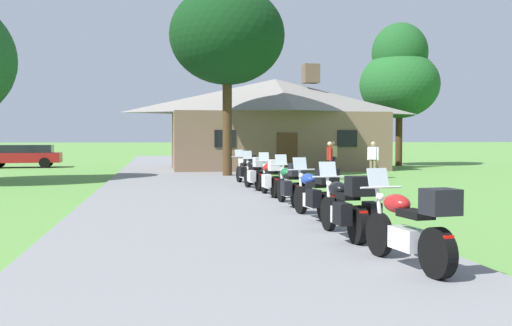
% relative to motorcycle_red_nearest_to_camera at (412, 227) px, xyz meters
% --- Properties ---
extents(ground_plane, '(500.00, 500.00, 0.00)m').
position_rel_motorcycle_red_nearest_to_camera_xyz_m(ground_plane, '(-2.15, 13.89, -0.62)').
color(ground_plane, '#56893D').
extents(asphalt_driveway, '(6.40, 80.00, 0.06)m').
position_rel_motorcycle_red_nearest_to_camera_xyz_m(asphalt_driveway, '(-2.15, 11.89, -0.59)').
color(asphalt_driveway, slate).
rests_on(asphalt_driveway, ground).
extents(motorcycle_red_nearest_to_camera, '(0.74, 2.08, 1.30)m').
position_rel_motorcycle_red_nearest_to_camera_xyz_m(motorcycle_red_nearest_to_camera, '(0.00, 0.00, 0.00)').
color(motorcycle_red_nearest_to_camera, black).
rests_on(motorcycle_red_nearest_to_camera, asphalt_driveway).
extents(motorcycle_black_second_in_row, '(0.77, 2.08, 1.30)m').
position_rel_motorcycle_red_nearest_to_camera_xyz_m(motorcycle_black_second_in_row, '(-0.11, 2.31, -0.01)').
color(motorcycle_black_second_in_row, black).
rests_on(motorcycle_black_second_in_row, asphalt_driveway).
extents(motorcycle_blue_third_in_row, '(0.88, 2.08, 1.30)m').
position_rel_motorcycle_red_nearest_to_camera_xyz_m(motorcycle_blue_third_in_row, '(0.04, 4.79, -0.01)').
color(motorcycle_blue_third_in_row, black).
rests_on(motorcycle_blue_third_in_row, asphalt_driveway).
extents(motorcycle_green_fourth_in_row, '(0.78, 2.08, 1.30)m').
position_rel_motorcycle_red_nearest_to_camera_xyz_m(motorcycle_green_fourth_in_row, '(0.06, 7.29, -0.01)').
color(motorcycle_green_fourth_in_row, black).
rests_on(motorcycle_green_fourth_in_row, asphalt_driveway).
extents(motorcycle_red_fifth_in_row, '(0.76, 2.08, 1.30)m').
position_rel_motorcycle_red_nearest_to_camera_xyz_m(motorcycle_red_fifth_in_row, '(0.03, 9.78, -0.01)').
color(motorcycle_red_fifth_in_row, black).
rests_on(motorcycle_red_fifth_in_row, asphalt_driveway).
extents(motorcycle_black_sixth_in_row, '(0.87, 2.08, 1.30)m').
position_rel_motorcycle_red_nearest_to_camera_xyz_m(motorcycle_black_sixth_in_row, '(-0.07, 12.10, -0.01)').
color(motorcycle_black_sixth_in_row, black).
rests_on(motorcycle_black_sixth_in_row, asphalt_driveway).
extents(motorcycle_white_farthest_in_row, '(0.88, 2.08, 1.30)m').
position_rel_motorcycle_red_nearest_to_camera_xyz_m(motorcycle_white_farthest_in_row, '(-0.03, 14.54, -0.01)').
color(motorcycle_white_farthest_in_row, black).
rests_on(motorcycle_white_farthest_in_row, asphalt_driveway).
extents(stone_lodge, '(12.57, 6.74, 6.15)m').
position_rel_motorcycle_red_nearest_to_camera_xyz_m(stone_lodge, '(3.44, 25.96, 2.09)').
color(stone_lodge, brown).
rests_on(stone_lodge, ground).
extents(bystander_tan_shirt_near_lodge, '(0.51, 0.34, 1.67)m').
position_rel_motorcycle_red_nearest_to_camera_xyz_m(bystander_tan_shirt_near_lodge, '(5.57, 21.48, 0.31)').
color(bystander_tan_shirt_near_lodge, navy).
rests_on(bystander_tan_shirt_near_lodge, ground).
extents(bystander_white_shirt_beside_signpost, '(0.41, 0.42, 1.67)m').
position_rel_motorcycle_red_nearest_to_camera_xyz_m(bystander_white_shirt_beside_signpost, '(6.17, 17.39, 0.31)').
color(bystander_white_shirt_beside_signpost, '#75664C').
rests_on(bystander_white_shirt_beside_signpost, ground).
extents(bystander_red_shirt_by_tree, '(0.28, 0.54, 1.67)m').
position_rel_motorcycle_red_nearest_to_camera_xyz_m(bystander_red_shirt_by_tree, '(4.01, 16.95, 0.31)').
color(bystander_red_shirt_by_tree, black).
rests_on(bystander_red_shirt_by_tree, ground).
extents(tree_right_of_lodge, '(5.18, 5.18, 9.35)m').
position_rel_motorcycle_red_nearest_to_camera_xyz_m(tree_right_of_lodge, '(12.32, 28.74, 5.32)').
color(tree_right_of_lodge, '#422D19').
rests_on(tree_right_of_lodge, ground).
extents(tree_by_lodge_front, '(5.36, 5.36, 10.74)m').
position_rel_motorcycle_red_nearest_to_camera_xyz_m(tree_by_lodge_front, '(-0.12, 19.72, 6.59)').
color(tree_by_lodge_front, '#422D19').
rests_on(tree_by_lodge_front, ground).
extents(parked_red_suv_far_left, '(4.70, 2.12, 1.40)m').
position_rel_motorcycle_red_nearest_to_camera_xyz_m(parked_red_suv_far_left, '(-11.53, 30.26, 0.16)').
color(parked_red_suv_far_left, maroon).
rests_on(parked_red_suv_far_left, ground).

